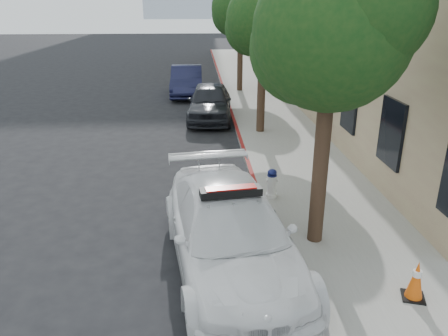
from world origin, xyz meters
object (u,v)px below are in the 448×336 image
parked_car_mid (210,102)px  traffic_cone (416,280)px  parked_car_far (187,81)px  police_car (230,233)px  fire_hydrant (272,183)px

parked_car_mid → traffic_cone: 12.74m
parked_car_mid → parked_car_far: 5.30m
parked_car_far → police_car: bearing=-86.1°
parked_car_mid → fire_hydrant: parked_car_mid is taller
parked_car_far → traffic_cone: size_ratio=6.63×
parked_car_mid → traffic_cone: bearing=-72.6°
police_car → parked_car_mid: size_ratio=1.25×
traffic_cone → fire_hydrant: bearing=112.5°
police_car → traffic_cone: 3.21m
police_car → fire_hydrant: 3.12m
parked_car_far → fire_hydrant: parked_car_far is taller
police_car → parked_car_mid: bearing=82.4°
parked_car_far → traffic_cone: (4.01, -17.59, -0.26)m
police_car → parked_car_far: (-1.07, 16.34, -0.01)m
parked_car_mid → traffic_cone: size_ratio=6.40×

